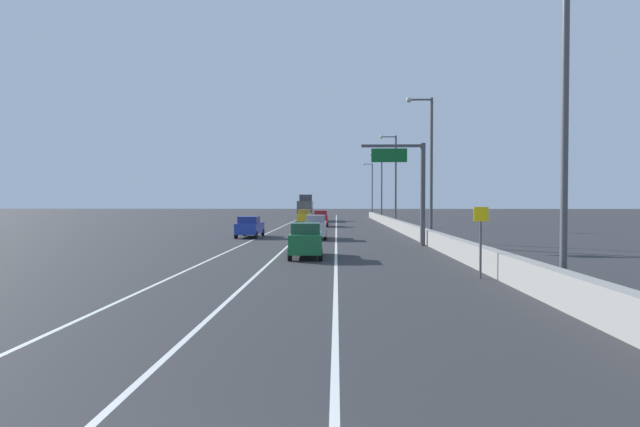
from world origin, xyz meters
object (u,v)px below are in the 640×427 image
lamp_post_right_fifth (371,186)px  car_yellow_0 (304,216)px  lamp_post_right_near (558,104)px  overhead_sign_gantry (413,181)px  car_green_4 (306,240)px  lamp_post_right_fourth (380,182)px  car_blue_2 (250,227)px  speed_advisory_sign (481,237)px  car_silver_3 (316,227)px  box_truck (305,209)px  lamp_post_right_second (428,160)px  car_red_1 (321,218)px  lamp_post_right_third (394,175)px

lamp_post_right_fifth → car_yellow_0: lamp_post_right_fifth is taller
lamp_post_right_near → lamp_post_right_fifth: same height
overhead_sign_gantry → car_green_4: bearing=-132.0°
overhead_sign_gantry → lamp_post_right_fourth: bearing=87.8°
lamp_post_right_fourth → car_blue_2: 44.96m
speed_advisory_sign → lamp_post_right_near: bearing=-67.6°
car_silver_3 → box_truck: 41.66m
lamp_post_right_fifth → lamp_post_right_second: bearing=-90.1°
overhead_sign_gantry → lamp_post_right_fifth: size_ratio=0.65×
overhead_sign_gantry → speed_advisory_sign: 16.36m
lamp_post_right_fifth → car_blue_2: bearing=-103.2°
lamp_post_right_fifth → car_green_4: size_ratio=2.42×
car_yellow_0 → lamp_post_right_near: bearing=-77.9°
speed_advisory_sign → car_yellow_0: (-10.79, 53.88, -0.74)m
speed_advisory_sign → car_red_1: bearing=100.2°
lamp_post_right_near → car_yellow_0: size_ratio=2.59×
overhead_sign_gantry → car_yellow_0: (-10.35, 37.80, -3.71)m
car_silver_3 → speed_advisory_sign: bearing=-70.9°
lamp_post_right_third → box_truck: lamp_post_right_third is taller
lamp_post_right_near → car_red_1: 49.59m
car_red_1 → car_blue_2: car_red_1 is taller
lamp_post_right_fifth → car_blue_2: (-15.35, -65.20, -5.60)m
car_red_1 → car_blue_2: bearing=-105.9°
car_red_1 → car_silver_3: bearing=-89.4°
lamp_post_right_third → car_yellow_0: bearing=137.4°
lamp_post_right_near → lamp_post_right_third: size_ratio=1.00×
lamp_post_right_third → car_silver_3: 22.93m
speed_advisory_sign → lamp_post_right_third: bearing=88.4°
lamp_post_right_fifth → car_red_1: size_ratio=2.58×
car_blue_2 → car_silver_3: size_ratio=1.04×
speed_advisory_sign → lamp_post_right_second: bearing=86.1°
lamp_post_right_third → lamp_post_right_fifth: size_ratio=1.00×
overhead_sign_gantry → speed_advisory_sign: (0.44, -16.09, -2.96)m
overhead_sign_gantry → lamp_post_right_near: lamp_post_right_near is taller
lamp_post_right_second → box_truck: 46.42m
box_truck → lamp_post_right_third: bearing=-59.6°
overhead_sign_gantry → car_yellow_0: 39.36m
overhead_sign_gantry → car_blue_2: overhead_sign_gantry is taller
car_yellow_0 → car_blue_2: (-3.06, -29.57, -0.07)m
lamp_post_right_near → overhead_sign_gantry: bearing=95.7°
lamp_post_right_fourth → lamp_post_right_fifth: size_ratio=1.00×
overhead_sign_gantry → lamp_post_right_fourth: (1.93, 50.11, 1.82)m
car_blue_2 → lamp_post_right_near: bearing=-61.3°
lamp_post_right_near → car_blue_2: lamp_post_right_near is taller
lamp_post_right_third → lamp_post_right_fifth: 46.63m
lamp_post_right_near → car_blue_2: size_ratio=2.44×
lamp_post_right_third → car_red_1: (-9.23, 1.72, -5.51)m
overhead_sign_gantry → box_truck: bearing=102.7°
lamp_post_right_second → lamp_post_right_fifth: (0.18, 69.94, 0.00)m
lamp_post_right_second → car_blue_2: (-15.16, 4.74, -5.60)m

